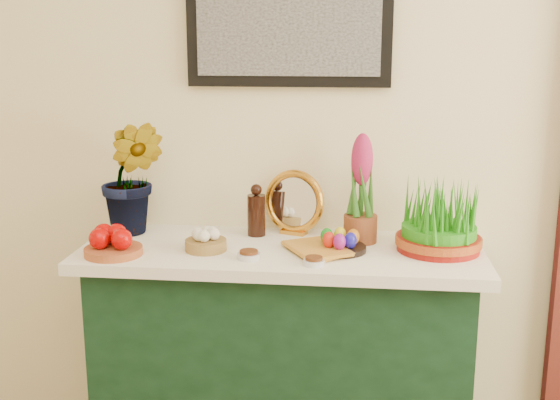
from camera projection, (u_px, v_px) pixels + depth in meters
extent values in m
cube|color=#FFF4BF|center=(340.00, 109.00, 2.57)|extent=(4.00, 0.04, 2.70)
cube|color=black|center=(289.00, 10.00, 2.49)|extent=(0.74, 0.03, 0.54)
cube|color=#A5A5A5|center=(288.00, 10.00, 2.48)|extent=(0.66, 0.01, 0.46)
cube|color=#153A22|center=(282.00, 368.00, 2.57)|extent=(1.30, 0.45, 0.85)
cube|color=white|center=(282.00, 252.00, 2.47)|extent=(1.40, 0.55, 0.04)
imported|color=#2F6D20|center=(132.00, 159.00, 2.56)|extent=(0.28, 0.24, 0.56)
cylinder|color=#A34F28|center=(114.00, 251.00, 2.36)|extent=(0.20, 0.20, 0.03)
cylinder|color=olive|center=(206.00, 245.00, 2.41)|extent=(0.16, 0.16, 0.04)
cylinder|color=black|center=(256.00, 215.00, 2.59)|extent=(0.07, 0.07, 0.15)
sphere|color=black|center=(256.00, 190.00, 2.56)|extent=(0.04, 0.04, 0.04)
cube|color=gold|center=(294.00, 232.00, 2.62)|extent=(0.11, 0.08, 0.01)
torus|color=gold|center=(294.00, 202.00, 2.61)|extent=(0.24, 0.13, 0.24)
cylinder|color=silver|center=(294.00, 202.00, 2.60)|extent=(0.18, 0.08, 0.18)
imported|color=orange|center=(294.00, 251.00, 2.36)|extent=(0.25, 0.27, 0.03)
cylinder|color=silver|center=(249.00, 256.00, 2.32)|extent=(0.08, 0.08, 0.02)
cylinder|color=#592D14|center=(249.00, 252.00, 2.32)|extent=(0.06, 0.06, 0.01)
cylinder|color=silver|center=(314.00, 262.00, 2.26)|extent=(0.07, 0.07, 0.02)
cylinder|color=#592D14|center=(314.00, 258.00, 2.26)|extent=(0.06, 0.06, 0.01)
cylinder|color=black|center=(340.00, 248.00, 2.41)|extent=(0.21, 0.21, 0.02)
ellipsoid|color=red|center=(329.00, 240.00, 2.38)|extent=(0.04, 0.04, 0.06)
ellipsoid|color=#1C18AA|center=(350.00, 241.00, 2.37)|extent=(0.04, 0.04, 0.06)
ellipsoid|color=yellow|center=(340.00, 235.00, 2.44)|extent=(0.04, 0.04, 0.06)
ellipsoid|color=#17831D|center=(327.00, 236.00, 2.42)|extent=(0.04, 0.04, 0.06)
ellipsoid|color=orange|center=(353.00, 237.00, 2.41)|extent=(0.04, 0.04, 0.06)
ellipsoid|color=#971B8C|center=(339.00, 242.00, 2.36)|extent=(0.04, 0.04, 0.06)
cylinder|color=brown|center=(360.00, 228.00, 2.51)|extent=(0.12, 0.12, 0.10)
ellipsoid|color=#BF265F|center=(362.00, 159.00, 2.45)|extent=(0.08, 0.08, 0.19)
cylinder|color=maroon|center=(438.00, 243.00, 2.41)|extent=(0.28, 0.28, 0.05)
cylinder|color=maroon|center=(438.00, 240.00, 2.41)|extent=(0.29, 0.29, 0.03)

